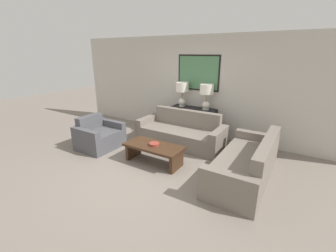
{
  "coord_description": "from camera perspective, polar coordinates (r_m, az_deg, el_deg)",
  "views": [
    {
      "loc": [
        2.52,
        -3.15,
        2.23
      ],
      "look_at": [
        0.0,
        0.89,
        0.65
      ],
      "focal_mm": 24.0,
      "sensor_mm": 36.0,
      "label": 1
    }
  ],
  "objects": [
    {
      "name": "decorative_bowl",
      "position": [
        4.63,
        -3.52,
        -4.6
      ],
      "size": [
        0.21,
        0.21,
        0.05
      ],
      "color": "#93382D",
      "rests_on": "coffee_table"
    },
    {
      "name": "armchair_near_back_wall",
      "position": [
        5.7,
        -17.11,
        -2.55
      ],
      "size": [
        0.83,
        0.96,
        0.76
      ],
      "color": "#4C4C51",
      "rests_on": "ground_plane"
    },
    {
      "name": "back_wall",
      "position": [
        6.21,
        7.76,
        9.88
      ],
      "size": [
        8.15,
        0.12,
        2.65
      ],
      "color": "beige",
      "rests_on": "ground_plane"
    },
    {
      "name": "coffee_table",
      "position": [
        4.69,
        -3.66,
        -6.01
      ],
      "size": [
        1.23,
        0.57,
        0.4
      ],
      "color": "#3D2616",
      "rests_on": "ground_plane"
    },
    {
      "name": "ground_plane",
      "position": [
        4.61,
        -6.01,
        -10.68
      ],
      "size": [
        20.0,
        20.0,
        0.0
      ],
      "primitive_type": "plane",
      "color": "slate"
    },
    {
      "name": "table_lamp_left",
      "position": [
        6.14,
        3.63,
        9.06
      ],
      "size": [
        0.35,
        0.35,
        0.66
      ],
      "color": "silver",
      "rests_on": "console_table"
    },
    {
      "name": "table_lamp_right",
      "position": [
        5.84,
        9.77,
        8.37
      ],
      "size": [
        0.35,
        0.35,
        0.66
      ],
      "color": "silver",
      "rests_on": "console_table"
    },
    {
      "name": "console_table",
      "position": [
        6.18,
        6.35,
        1.02
      ],
      "size": [
        1.23,
        0.39,
        0.8
      ],
      "color": "black",
      "rests_on": "ground_plane"
    },
    {
      "name": "couch_by_side",
      "position": [
        4.39,
        19.34,
        -9.19
      ],
      "size": [
        0.88,
        2.17,
        0.82
      ],
      "color": "slate",
      "rests_on": "ground_plane"
    },
    {
      "name": "couch_by_back_wall",
      "position": [
        5.65,
        3.33,
        -1.89
      ],
      "size": [
        2.17,
        0.88,
        0.82
      ],
      "color": "slate",
      "rests_on": "ground_plane"
    }
  ]
}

